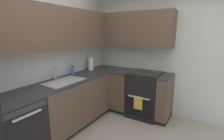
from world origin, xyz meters
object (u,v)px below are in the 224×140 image
object	(u,v)px
dishwasher	(16,131)
oven_range	(145,94)
soap_bottle	(73,71)
paper_towel_roll	(91,64)

from	to	relation	value
dishwasher	oven_range	size ratio (longest dim) A/B	0.83
oven_range	soap_bottle	distance (m)	1.55
dishwasher	oven_range	distance (m)	2.36
paper_towel_roll	dishwasher	bearing A→B (deg)	-174.92
dishwasher	paper_towel_roll	distance (m)	1.92
dishwasher	soap_bottle	world-z (taller)	soap_bottle
oven_range	soap_bottle	xyz separation A→B (m)	(-0.88, 1.15, 0.53)
dishwasher	soap_bottle	distance (m)	1.40
soap_bottle	paper_towel_roll	size ratio (longest dim) A/B	0.56
oven_range	paper_towel_roll	bearing A→B (deg)	106.88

